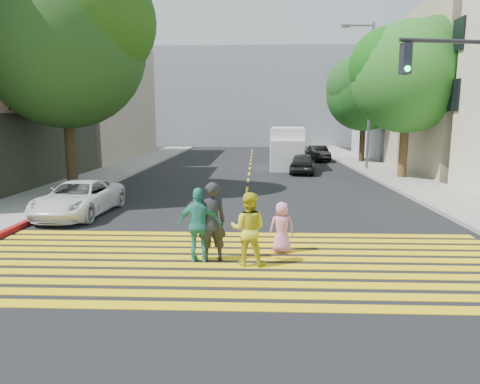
# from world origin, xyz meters

# --- Properties ---
(ground) EXTENTS (120.00, 120.00, 0.00)m
(ground) POSITION_xyz_m (0.00, 0.00, 0.00)
(ground) COLOR black
(sidewalk_left) EXTENTS (3.00, 40.00, 0.15)m
(sidewalk_left) POSITION_xyz_m (-8.50, 22.00, 0.07)
(sidewalk_left) COLOR gray
(sidewalk_left) RESTS_ON ground
(sidewalk_right) EXTENTS (3.00, 60.00, 0.15)m
(sidewalk_right) POSITION_xyz_m (8.50, 15.00, 0.07)
(sidewalk_right) COLOR gray
(sidewalk_right) RESTS_ON ground
(curb_red) EXTENTS (0.20, 8.00, 0.16)m
(curb_red) POSITION_xyz_m (-6.90, 6.00, 0.08)
(curb_red) COLOR maroon
(curb_red) RESTS_ON ground
(crosswalk) EXTENTS (13.40, 5.30, 0.01)m
(crosswalk) POSITION_xyz_m (0.00, 1.28, 0.01)
(crosswalk) COLOR yellow
(crosswalk) RESTS_ON ground
(lane_line) EXTENTS (0.12, 34.40, 0.01)m
(lane_line) POSITION_xyz_m (0.00, 22.50, 0.01)
(lane_line) COLOR yellow
(lane_line) RESTS_ON ground
(building_left_tan) EXTENTS (12.00, 16.00, 10.00)m
(building_left_tan) POSITION_xyz_m (-16.00, 28.00, 5.00)
(building_left_tan) COLOR tan
(building_left_tan) RESTS_ON ground
(building_right_grey) EXTENTS (10.00, 10.00, 10.00)m
(building_right_grey) POSITION_xyz_m (15.00, 30.00, 5.00)
(building_right_grey) COLOR gray
(building_right_grey) RESTS_ON ground
(backdrop_block) EXTENTS (30.00, 8.00, 12.00)m
(backdrop_block) POSITION_xyz_m (0.00, 48.00, 6.00)
(backdrop_block) COLOR gray
(backdrop_block) RESTS_ON ground
(tree_left) EXTENTS (9.22, 8.90, 10.12)m
(tree_left) POSITION_xyz_m (-7.82, 10.55, 6.82)
(tree_left) COLOR black
(tree_left) RESTS_ON ground
(tree_right_near) EXTENTS (7.81, 7.51, 8.75)m
(tree_right_near) POSITION_xyz_m (8.73, 15.77, 5.92)
(tree_right_near) COLOR #42281A
(tree_right_near) RESTS_ON ground
(tree_right_far) EXTENTS (7.17, 6.99, 8.37)m
(tree_right_far) POSITION_xyz_m (8.67, 25.02, 5.65)
(tree_right_far) COLOR black
(tree_right_far) RESTS_ON ground
(pedestrian_man) EXTENTS (0.81, 0.66, 1.91)m
(pedestrian_man) POSITION_xyz_m (-0.61, 1.35, 0.96)
(pedestrian_man) COLOR #242528
(pedestrian_man) RESTS_ON ground
(pedestrian_woman) EXTENTS (0.91, 0.75, 1.72)m
(pedestrian_woman) POSITION_xyz_m (0.26, 1.11, 0.86)
(pedestrian_woman) COLOR yellow
(pedestrian_woman) RESTS_ON ground
(pedestrian_child) EXTENTS (0.69, 0.50, 1.31)m
(pedestrian_child) POSITION_xyz_m (1.09, 2.08, 0.65)
(pedestrian_child) COLOR pink
(pedestrian_child) RESTS_ON ground
(pedestrian_extra) EXTENTS (1.04, 0.44, 1.78)m
(pedestrian_extra) POSITION_xyz_m (-0.90, 1.31, 0.89)
(pedestrian_extra) COLOR teal
(pedestrian_extra) RESTS_ON ground
(white_sedan) EXTENTS (2.23, 4.46, 1.21)m
(white_sedan) POSITION_xyz_m (-5.82, 6.13, 0.61)
(white_sedan) COLOR white
(white_sedan) RESTS_ON ground
(dark_car_near) EXTENTS (2.04, 3.96, 1.29)m
(dark_car_near) POSITION_xyz_m (3.35, 18.36, 0.65)
(dark_car_near) COLOR black
(dark_car_near) RESTS_ON ground
(silver_car) EXTENTS (2.07, 4.50, 1.27)m
(silver_car) POSITION_xyz_m (3.69, 28.61, 0.64)
(silver_car) COLOR #9F9F9F
(silver_car) RESTS_ON ground
(dark_car_parked) EXTENTS (1.54, 3.85, 1.24)m
(dark_car_parked) POSITION_xyz_m (5.48, 26.39, 0.62)
(dark_car_parked) COLOR black
(dark_car_parked) RESTS_ON ground
(white_van) EXTENTS (2.63, 6.04, 2.78)m
(white_van) POSITION_xyz_m (2.61, 21.39, 1.32)
(white_van) COLOR white
(white_van) RESTS_ON ground
(street_lamp) EXTENTS (2.12, 0.35, 9.38)m
(street_lamp) POSITION_xyz_m (7.56, 20.03, 5.38)
(street_lamp) COLOR slate
(street_lamp) RESTS_ON ground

